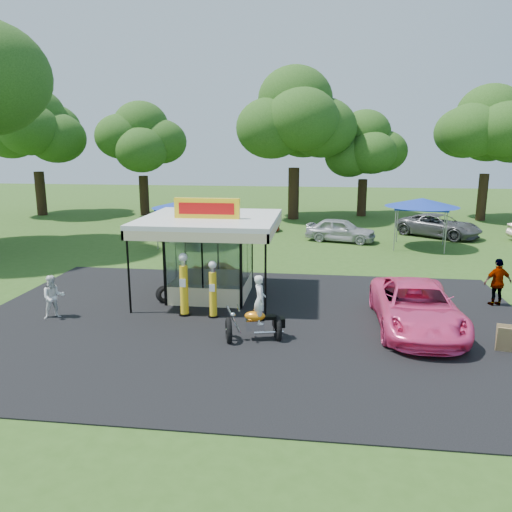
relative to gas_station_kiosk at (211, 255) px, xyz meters
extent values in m
plane|color=#2F5219|center=(2.00, -4.99, -1.78)|extent=(120.00, 120.00, 0.00)
cube|color=black|center=(2.00, -2.99, -1.76)|extent=(20.00, 14.00, 0.04)
cube|color=white|center=(0.00, 0.01, -1.75)|extent=(3.00, 3.00, 0.06)
cube|color=white|center=(0.00, 0.01, 1.51)|extent=(5.40, 5.40, 0.18)
cube|color=yellow|center=(0.00, -0.49, 2.00)|extent=(2.60, 0.25, 0.80)
cube|color=red|center=(0.00, -0.62, 2.00)|extent=(2.21, 0.02, 0.45)
cylinder|color=black|center=(-2.55, -2.54, -0.18)|extent=(0.08, 0.08, 3.20)
cylinder|color=black|center=(2.55, -2.54, -0.18)|extent=(0.08, 0.08, 3.20)
cylinder|color=black|center=(-0.47, -2.51, -1.73)|extent=(0.45, 0.45, 0.10)
cylinder|color=yellow|center=(-0.47, -2.51, -0.77)|extent=(0.31, 0.31, 1.83)
cylinder|color=silver|center=(-0.47, -2.51, 0.25)|extent=(0.20, 0.20, 0.20)
sphere|color=white|center=(-0.47, -2.51, 0.46)|extent=(0.33, 0.33, 0.33)
cube|color=white|center=(-0.47, -2.70, -0.46)|extent=(0.22, 0.02, 0.31)
cylinder|color=black|center=(0.63, -2.56, -1.74)|extent=(0.40, 0.40, 0.09)
cylinder|color=yellow|center=(0.63, -2.56, -0.87)|extent=(0.27, 0.27, 1.64)
cylinder|color=silver|center=(0.63, -2.56, 0.04)|extent=(0.18, 0.18, 0.18)
sphere|color=white|center=(0.63, -2.56, 0.23)|extent=(0.29, 0.29, 0.29)
cube|color=white|center=(0.63, -2.73, -0.60)|extent=(0.20, 0.02, 0.27)
torus|color=black|center=(1.60, -4.74, -1.42)|extent=(0.40, 0.91, 0.90)
torus|color=black|center=(3.15, -4.32, -1.42)|extent=(0.40, 0.91, 0.90)
cube|color=silver|center=(2.43, -4.52, -1.25)|extent=(0.64, 0.44, 0.32)
ellipsoid|color=orange|center=(2.43, -4.52, -0.95)|extent=(0.68, 0.38, 0.32)
cube|color=black|center=(2.79, -4.42, -1.01)|extent=(0.64, 0.42, 0.11)
cube|color=black|center=(3.18, -4.31, -1.20)|extent=(0.45, 0.45, 0.30)
cylinder|color=silver|center=(1.76, -4.70, -1.04)|extent=(0.47, 0.18, 0.95)
cylinder|color=silver|center=(1.91, -4.65, -0.66)|extent=(0.22, 0.63, 0.05)
sphere|color=silver|center=(1.74, -4.70, -0.88)|extent=(0.17, 0.17, 0.17)
imported|color=white|center=(2.58, -4.47, -0.39)|extent=(0.52, 0.66, 1.60)
torus|color=black|center=(-1.62, -1.15, -1.44)|extent=(0.75, 0.59, 0.70)
torus|color=black|center=(-1.74, -1.01, -1.44)|extent=(0.76, 0.65, 0.70)
cube|color=#593819|center=(10.13, -4.60, -1.35)|extent=(0.51, 0.31, 0.85)
cube|color=#593819|center=(10.13, -4.39, -1.35)|extent=(0.51, 0.31, 0.85)
imported|color=yellow|center=(0.00, 2.21, -1.30)|extent=(2.82, 1.13, 0.96)
imported|color=#FA4487|center=(7.79, -2.80, -0.98)|extent=(2.70, 5.78, 1.60)
imported|color=white|center=(-5.13, -3.38, -0.97)|extent=(1.00, 0.96, 1.63)
imported|color=gray|center=(11.40, 0.18, -0.82)|extent=(1.20, 0.73, 1.92)
imported|color=beige|center=(-5.54, 11.79, -1.02)|extent=(4.77, 3.77, 1.52)
imported|color=#A3330C|center=(-0.92, 15.84, -1.06)|extent=(5.38, 3.38, 1.45)
imported|color=#A5A5A9|center=(5.80, 12.85, -1.02)|extent=(4.79, 2.89, 1.53)
imported|color=#525254|center=(12.55, 15.43, -1.01)|extent=(6.00, 5.40, 1.55)
cylinder|color=gray|center=(-5.15, 11.54, -0.64)|extent=(0.06, 0.06, 2.29)
cylinder|color=gray|center=(-2.49, 11.54, -0.64)|extent=(0.06, 0.06, 2.29)
cylinder|color=gray|center=(-5.15, 8.88, -0.64)|extent=(0.06, 0.06, 2.29)
cylinder|color=gray|center=(-2.49, 8.88, -0.64)|extent=(0.06, 0.06, 2.29)
cube|color=#17329B|center=(-3.82, 10.21, 0.56)|extent=(2.86, 2.86, 0.11)
cone|color=#17329B|center=(-3.82, 10.21, 0.86)|extent=(4.12, 4.12, 0.48)
cylinder|color=gray|center=(9.11, 12.82, -0.57)|extent=(0.06, 0.06, 2.43)
cylinder|color=gray|center=(11.95, 12.82, -0.57)|extent=(0.06, 0.06, 2.43)
cylinder|color=gray|center=(9.11, 9.99, -0.57)|extent=(0.06, 0.06, 2.43)
cylinder|color=gray|center=(11.95, 9.99, -0.57)|extent=(0.06, 0.06, 2.43)
cube|color=#17329B|center=(10.53, 11.40, 0.71)|extent=(3.04, 3.04, 0.12)
cone|color=#17329B|center=(10.53, 11.40, 1.02)|extent=(4.37, 4.37, 0.51)
cylinder|color=black|center=(-20.27, 22.01, 0.14)|extent=(0.86, 0.86, 3.84)
ellipsoid|color=#1F4413|center=(-20.27, 22.01, 5.08)|extent=(9.07, 9.07, 7.77)
cylinder|color=black|center=(-11.13, 23.18, -0.04)|extent=(0.82, 0.82, 3.48)
ellipsoid|color=#1F4413|center=(-11.13, 23.18, 4.39)|extent=(8.07, 8.07, 6.92)
cylinder|color=black|center=(2.19, 22.53, 0.36)|extent=(0.92, 0.92, 4.29)
ellipsoid|color=#1F4413|center=(2.19, 22.53, 5.94)|extent=(10.29, 10.29, 8.82)
cylinder|color=black|center=(8.08, 25.11, -0.18)|extent=(0.80, 0.80, 3.21)
ellipsoid|color=#1F4413|center=(8.08, 25.11, 3.92)|extent=(7.48, 7.48, 6.41)
cylinder|color=black|center=(17.74, 23.71, 0.14)|extent=(0.77, 0.77, 3.84)
ellipsoid|color=#1F4413|center=(17.74, 23.71, 5.04)|extent=(8.96, 8.96, 7.68)
camera|label=1|loc=(4.40, -19.65, 4.50)|focal=35.00mm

